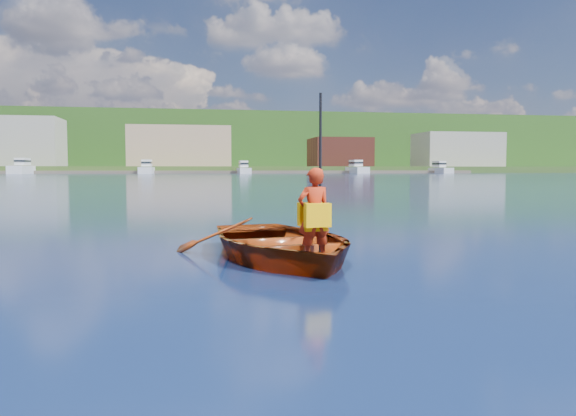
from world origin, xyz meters
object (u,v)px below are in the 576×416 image
child_paddler (314,214)px  dock (193,172)px  rowboat (280,243)px  marina_yachts (172,168)px

child_paddler → dock: child_paddler is taller
rowboat → dock: bearing=90.2°
child_paddler → marina_yachts: size_ratio=0.02×
marina_yachts → rowboat: bearing=-87.6°
rowboat → dock: 148.96m
rowboat → child_paddler: size_ratio=1.89×
rowboat → child_paddler: 1.03m
rowboat → marina_yachts: bearing=92.4°
child_paddler → marina_yachts: marina_yachts is taller
rowboat → marina_yachts: marina_yachts is taller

